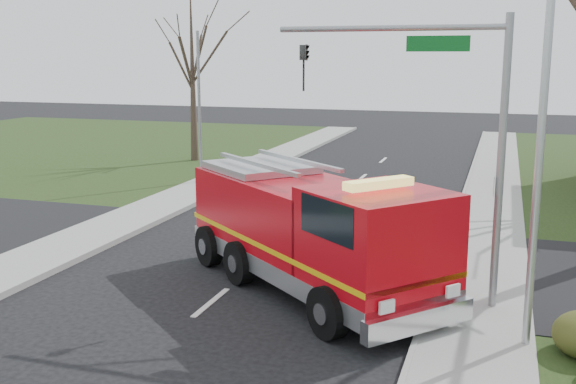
% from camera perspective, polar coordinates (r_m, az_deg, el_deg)
% --- Properties ---
extents(ground, '(120.00, 120.00, 0.00)m').
position_cam_1_polar(ground, '(16.66, -6.52, -9.29)').
color(ground, black).
rests_on(ground, ground).
extents(sidewalk_right, '(2.40, 80.00, 0.15)m').
position_cam_1_polar(sidewalk_right, '(15.31, 15.59, -11.28)').
color(sidewalk_right, gray).
rests_on(sidewalk_right, ground).
extents(sidewalk_left, '(2.40, 80.00, 0.15)m').
position_cam_1_polar(sidewalk_left, '(19.90, -23.14, -6.47)').
color(sidewalk_left, gray).
rests_on(sidewalk_left, ground).
extents(bare_tree_left, '(4.50, 4.50, 9.00)m').
position_cam_1_polar(bare_tree_left, '(37.95, -8.12, 10.84)').
color(bare_tree_left, '#3A2B22').
rests_on(bare_tree_left, ground).
extents(traffic_signal_mast, '(5.29, 0.18, 6.80)m').
position_cam_1_polar(traffic_signal_mast, '(15.76, 13.11, 6.89)').
color(traffic_signal_mast, gray).
rests_on(traffic_signal_mast, ground).
extents(streetlight_pole, '(1.48, 0.16, 8.40)m').
position_cam_1_polar(streetlight_pole, '(13.74, 20.42, 5.19)').
color(streetlight_pole, '#B7BABF').
rests_on(streetlight_pole, ground).
extents(utility_pole_far, '(0.14, 0.14, 7.00)m').
position_cam_1_polar(utility_pole_far, '(31.25, -7.51, 6.96)').
color(utility_pole_far, gray).
rests_on(utility_pole_far, ground).
extents(fire_engine, '(7.97, 7.42, 3.29)m').
position_cam_1_polar(fire_engine, '(16.97, 2.10, -3.57)').
color(fire_engine, '#BD0813').
rests_on(fire_engine, ground).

